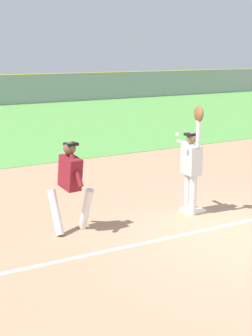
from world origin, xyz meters
The scene contains 7 objects.
ground_plane centered at (0.00, 0.00, 0.00)m, with size 77.51×77.51×0.00m, color tan.
chalk_foul_line centered at (-4.00, 0.81, 0.00)m, with size 12.00×0.10×0.01m, color white.
first_base centered at (0.00, 1.71, 0.04)m, with size 0.38×0.38×0.08m, color white.
fielder centered at (-0.12, 1.62, 1.12)m, with size 0.31×0.90×2.28m.
runner centered at (-2.72, 1.92, 1.00)m, with size 0.76×0.85×1.72m.
baseball centered at (-0.52, 1.61, 1.71)m, with size 0.07×0.07×0.07m, color white.
parked_car_black centered at (9.18, 28.67, 0.67)m, with size 4.43×2.18×1.25m.
Camera 1 is at (-6.64, -6.33, 3.32)m, focal length 54.56 mm.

